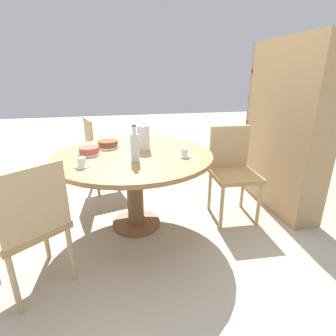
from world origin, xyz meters
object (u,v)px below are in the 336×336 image
Objects in this scene: coffee_pot at (143,137)px; cake_main at (108,144)px; cake_second at (89,151)px; water_bottle at (134,147)px; cup_b at (184,153)px; chair_a at (102,152)px; chair_b at (29,224)px; bookshelf at (282,129)px; chair_c at (233,170)px; cup_a at (82,163)px.

coffee_pot is 0.36m from cake_main.
water_bottle is at bearing 53.94° from cake_second.
cup_b reaches higher than cake_second.
chair_a is 3.05× the size of water_bottle.
cake_main is (-0.88, 0.50, 0.26)m from chair_b.
chair_a is at bearing -172.37° from cake_main.
bookshelf reaches higher than cup_b.
chair_b is at bearing -29.33° from cake_main.
water_bottle is at bearing -85.33° from cup_b.
chair_b is at bearing -155.61° from chair_c.
coffee_pot is 2.25× the size of cup_b.
cake_second is (0.19, -0.16, -0.00)m from cake_main.
chair_a is 0.96m from coffee_pot.
cup_b is (0.19, -0.55, 0.25)m from chair_c.
bookshelf is 1.74m from cake_main.
coffee_pot reaches higher than chair_b.
water_bottle reaches higher than chair_a.
bookshelf is (-0.13, 0.57, 0.34)m from chair_c.
water_bottle is 0.41m from cup_a.
cup_a is (-0.37, 0.31, 0.25)m from chair_b.
cup_a is 1.00× the size of cup_b.
chair_b is at bearing -58.78° from water_bottle.
cup_b is (1.09, 0.71, 0.25)m from chair_a.
coffee_pot is at bearing -133.64° from cup_b.
cake_main is 0.25m from cake_second.
bookshelf is at bearing 160.76° from chair_b.
chair_c is 4.47× the size of cake_second.
cake_second is (-0.04, -1.32, 0.26)m from chair_c.
chair_a is 1.00× the size of chair_c.
coffee_pot is 0.49m from cake_second.
cake_main is at bearing -155.39° from water_bottle.
cup_a is (0.40, -1.92, -0.09)m from bookshelf.
cake_second is (0.06, -0.47, -0.09)m from coffee_pot.
bookshelf reaches higher than coffee_pot.
chair_c is 7.74× the size of cup_b.
cup_a is at bearing 160.40° from chair_a.
cake_main is (-0.23, -1.17, 0.26)m from chair_c.
bookshelf is 1.41m from coffee_pot.
water_bottle reaches higher than chair_c.
cake_main is (-0.13, -0.32, -0.09)m from coffee_pot.
coffee_pot is at bearing 176.38° from chair_c.
coffee_pot is 0.43m from cup_b.
cup_a is (0.28, -1.36, 0.25)m from chair_c.
cup_b is (0.32, -1.11, -0.09)m from bookshelf.
chair_b is at bearing -26.13° from cake_second.
chair_a is 2.01m from bookshelf.
chair_c is 1.41m from cup_a.
cake_second is at bearing -126.06° from water_bottle.
bookshelf is at bearing -127.64° from chair_a.
water_bottle is (1.12, 0.30, 0.34)m from chair_a.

